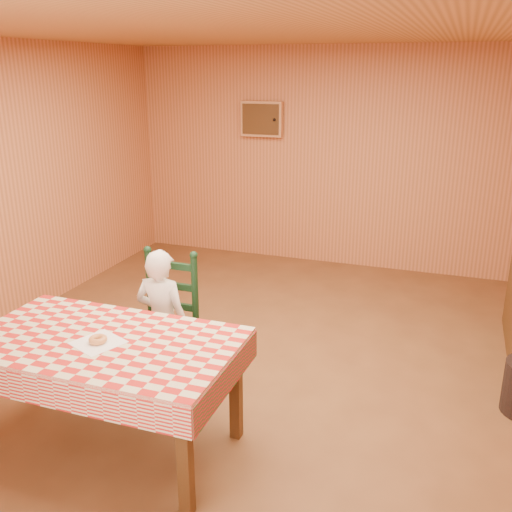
{
  "coord_description": "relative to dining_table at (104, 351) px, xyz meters",
  "views": [
    {
      "loc": [
        1.41,
        -3.76,
        2.34
      ],
      "look_at": [
        0.0,
        0.2,
        0.95
      ],
      "focal_mm": 40.0,
      "sensor_mm": 36.0,
      "label": 1
    }
  ],
  "objects": [
    {
      "name": "napkin",
      "position": [
        0.0,
        -0.05,
        0.08
      ],
      "size": [
        0.34,
        0.34,
        0.0
      ],
      "primitive_type": "cube",
      "rotation": [
        0.0,
        0.0,
        -0.4
      ],
      "color": "white",
      "rests_on": "dining_table"
    },
    {
      "name": "cabin_walls",
      "position": [
        0.52,
        1.65,
        1.14
      ],
      "size": [
        5.1,
        6.05,
        2.65
      ],
      "color": "#C57647",
      "rests_on": "ground"
    },
    {
      "name": "donut",
      "position": [
        0.0,
        -0.05,
        0.1
      ],
      "size": [
        0.13,
        0.13,
        0.04
      ],
      "primitive_type": "torus",
      "rotation": [
        0.0,
        0.0,
        -0.23
      ],
      "color": "#D1894B",
      "rests_on": "napkin"
    },
    {
      "name": "ladder_chair",
      "position": [
        -0.0,
        0.79,
        -0.18
      ],
      "size": [
        0.44,
        0.4,
        1.08
      ],
      "color": "black",
      "rests_on": "ground"
    },
    {
      "name": "seated_child",
      "position": [
        0.0,
        0.73,
        -0.13
      ],
      "size": [
        0.41,
        0.27,
        1.12
      ],
      "primitive_type": "imported",
      "rotation": [
        0.0,
        0.0,
        3.14
      ],
      "color": "white",
      "rests_on": "ground"
    },
    {
      "name": "dining_table",
      "position": [
        0.0,
        0.0,
        0.0
      ],
      "size": [
        1.66,
        0.96,
        0.77
      ],
      "color": "#4C2E14",
      "rests_on": "ground"
    },
    {
      "name": "ground",
      "position": [
        0.52,
        1.12,
        -0.69
      ],
      "size": [
        6.0,
        6.0,
        0.0
      ],
      "primitive_type": "plane",
      "color": "brown",
      "rests_on": "ground"
    }
  ]
}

